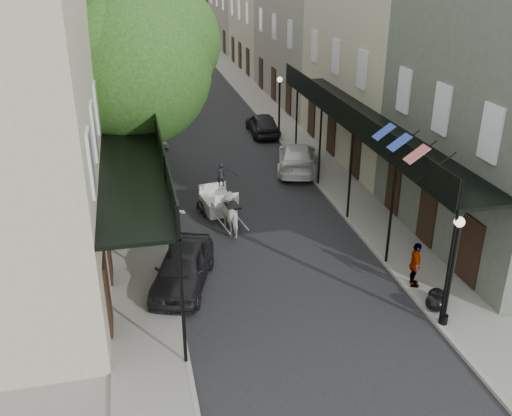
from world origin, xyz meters
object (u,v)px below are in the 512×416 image
lamppost_right_near (451,270)px  pedestrian_walking (175,215)px  car_left_mid (153,133)px  car_right_near (297,157)px  horse (233,215)px  lamppost_left (158,193)px  pedestrian_sidewalk_right (415,265)px  car_left_near (183,267)px  car_right_far (262,124)px  car_left_far (160,101)px  pedestrian_sidewalk_left (145,142)px  carriage (215,190)px  tree_far (132,33)px  tree_near (141,60)px  lamppost_right_far (279,106)px

lamppost_right_near → pedestrian_walking: lamppost_right_near is taller
car_left_mid → car_right_near: size_ratio=0.75×
horse → pedestrian_walking: 2.41m
lamppost_left → car_right_near: size_ratio=0.76×
horse → pedestrian_sidewalk_right: bearing=123.4°
horse → car_left_near: bearing=47.2°
car_right_far → car_right_near: bearing=94.6°
car_left_near → car_left_far: car_left_near is taller
horse → pedestrian_sidewalk_left: size_ratio=1.09×
lamppost_right_near → car_left_mid: (-7.70, 20.88, -1.44)m
carriage → car_left_near: 6.46m
lamppost_right_near → carriage: size_ratio=1.47×
lamppost_right_near → car_right_far: lamppost_right_near is taller
tree_far → lamppost_left: size_ratio=2.32×
carriage → car_right_near: 6.52m
car_left_near → pedestrian_sidewalk_right: bearing=4.2°
tree_near → car_right_far: 12.93m
lamppost_right_near → pedestrian_sidewalk_right: (0.10, 2.24, -1.10)m
pedestrian_sidewalk_left → car_left_far: 10.66m
lamppost_left → lamppost_right_far: 14.53m
lamppost_right_far → lamppost_left: bearing=-124.3°
tree_far → car_right_far: tree_far is taller
pedestrian_sidewalk_right → car_right_near: (-0.60, 12.18, -0.24)m
car_right_near → pedestrian_walking: bearing=58.6°
horse → lamppost_left: bearing=-9.1°
pedestrian_sidewalk_right → carriage: bearing=55.1°
car_left_mid → carriage: bearing=-83.0°
tree_far → pedestrian_sidewalk_left: tree_far is taller
lamppost_right_near → car_right_near: bearing=92.0°
horse → car_right_near: (4.69, 6.42, -0.04)m
lamppost_right_near → lamppost_left: bearing=135.7°
car_right_far → tree_far: bearing=-32.8°
lamppost_left → car_right_near: 10.12m
lamppost_right_near → horse: (-5.19, 8.00, -1.30)m
tree_far → pedestrian_walking: bearing=-87.6°
lamppost_right_far → car_right_far: size_ratio=0.91×
pedestrian_sidewalk_right → car_left_mid: (-7.80, 18.64, -0.34)m
pedestrian_walking → car_left_near: 3.96m
pedestrian_walking → pedestrian_sidewalk_right: size_ratio=1.08×
lamppost_right_near → car_left_far: 29.45m
tree_near → lamppost_left: bearing=-88.7°
lamppost_left → lamppost_right_far: same height
lamppost_right_far → car_right_far: bearing=129.4°
tree_near → car_left_near: 9.84m
car_left_far → car_right_far: size_ratio=1.12×
pedestrian_sidewalk_right → car_right_far: pedestrian_sidewalk_right is taller
car_left_far → car_left_mid: bearing=-122.0°
tree_far → carriage: (2.78, -15.86, -4.86)m
pedestrian_sidewalk_left → car_right_near: 8.63m
lamppost_left → pedestrian_sidewalk_right: (8.30, -5.76, -1.10)m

